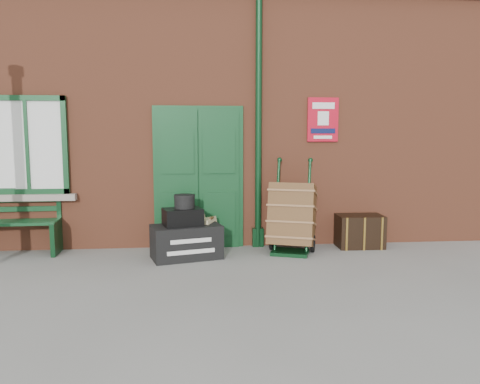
{
  "coord_description": "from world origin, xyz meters",
  "views": [
    {
      "loc": [
        -0.32,
        -5.97,
        1.81
      ],
      "look_at": [
        0.28,
        0.6,
        1.0
      ],
      "focal_mm": 35.0,
      "sensor_mm": 36.0,
      "label": 1
    }
  ],
  "objects": [
    {
      "name": "ground",
      "position": [
        0.0,
        0.0,
        0.0
      ],
      "size": [
        80.0,
        80.0,
        0.0
      ],
      "primitive_type": "plane",
      "color": "gray",
      "rests_on": "ground"
    },
    {
      "name": "station_building",
      "position": [
        -0.0,
        3.49,
        2.16
      ],
      "size": [
        10.3,
        4.3,
        4.36
      ],
      "color": "brown",
      "rests_on": "ground"
    },
    {
      "name": "bench",
      "position": [
        -3.28,
        1.3,
        0.52
      ],
      "size": [
        1.68,
        0.58,
        1.03
      ],
      "rotation": [
        0.0,
        0.0,
        0.04
      ],
      "color": "#103B1C",
      "rests_on": "ground"
    },
    {
      "name": "houdini_trunk",
      "position": [
        -0.49,
        0.8,
        0.25
      ],
      "size": [
        1.1,
        0.79,
        0.49
      ],
      "primitive_type": "cube",
      "rotation": [
        0.0,
        0.0,
        0.27
      ],
      "color": "black",
      "rests_on": "ground"
    },
    {
      "name": "strongbox",
      "position": [
        -0.54,
        0.8,
        0.62
      ],
      "size": [
        0.63,
        0.53,
        0.25
      ],
      "primitive_type": "cube",
      "rotation": [
        0.0,
        0.0,
        0.27
      ],
      "color": "black",
      "rests_on": "houdini_trunk"
    },
    {
      "name": "hatbox",
      "position": [
        -0.51,
        0.83,
        0.84
      ],
      "size": [
        0.37,
        0.37,
        0.2
      ],
      "primitive_type": "cylinder",
      "rotation": [
        0.0,
        0.0,
        0.27
      ],
      "color": "black",
      "rests_on": "strongbox"
    },
    {
      "name": "suitcase_back",
      "position": [
        -0.31,
        1.09,
        0.33
      ],
      "size": [
        0.47,
        0.54,
        0.65
      ],
      "primitive_type": "cube",
      "rotation": [
        0.0,
        -0.27,
        -0.35
      ],
      "color": "#C5B581",
      "rests_on": "ground"
    },
    {
      "name": "suitcase_front",
      "position": [
        -0.13,
        0.99,
        0.28
      ],
      "size": [
        0.39,
        0.47,
        0.56
      ],
      "primitive_type": "cube",
      "rotation": [
        0.0,
        -0.2,
        -0.35
      ],
      "color": "#C5B581",
      "rests_on": "ground"
    },
    {
      "name": "porter_trolley",
      "position": [
        1.13,
        1.05,
        0.55
      ],
      "size": [
        0.89,
        0.93,
        1.42
      ],
      "rotation": [
        0.0,
        0.0,
        -0.34
      ],
      "color": "black",
      "rests_on": "ground"
    },
    {
      "name": "dark_trunk",
      "position": [
        2.29,
        1.25,
        0.26
      ],
      "size": [
        0.74,
        0.49,
        0.52
      ],
      "primitive_type": "cube",
      "rotation": [
        0.0,
        0.0,
        -0.02
      ],
      "color": "black",
      "rests_on": "ground"
    }
  ]
}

